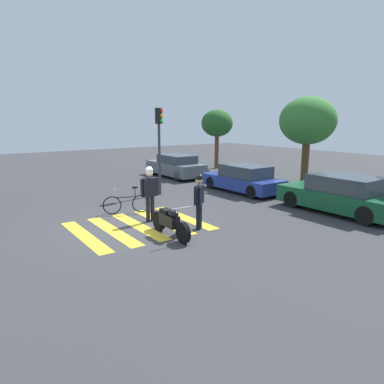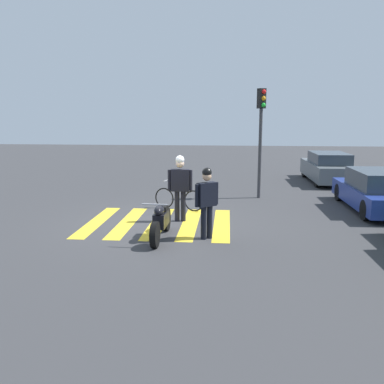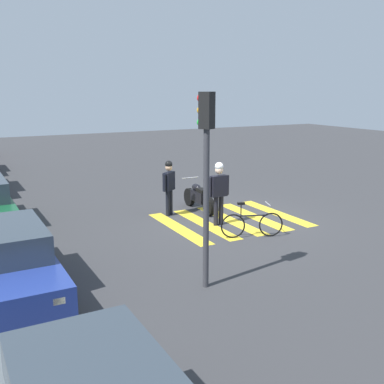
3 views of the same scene
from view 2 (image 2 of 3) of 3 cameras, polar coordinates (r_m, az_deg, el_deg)
The scene contains 9 objects.
ground_plane at distance 11.97m, azimuth -4.58°, elevation -4.23°, with size 60.00×60.00×0.00m, color #38383A.
police_motorcycle at distance 10.40m, azimuth -4.27°, elevation -3.94°, with size 2.07×0.62×1.03m.
leaning_bicycle at distance 13.48m, azimuth -1.78°, elevation -0.87°, with size 0.69×1.66×1.00m.
officer_on_foot at distance 10.23m, azimuth 2.03°, elevation -0.81°, with size 0.45×0.55×1.79m.
officer_by_motorcycle at distance 11.92m, azimuth -1.64°, elevation 1.26°, with size 0.25×0.71×1.91m.
crosswalk_stripes at distance 11.97m, azimuth -4.58°, elevation -4.21°, with size 3.53×4.05×0.01m.
car_grey_coupe at distance 19.94m, azimuth 18.07°, elevation 3.16°, with size 4.29×1.72×1.36m.
car_blue_hatchback at distance 14.61m, azimuth 23.92°, elevation 0.08°, with size 4.24×1.74×1.31m.
traffic_light_pole at distance 15.38m, azimuth 9.41°, elevation 9.03°, with size 0.36×0.33×3.95m.
Camera 2 is at (11.41, 1.94, 3.06)m, focal length 39.03 mm.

